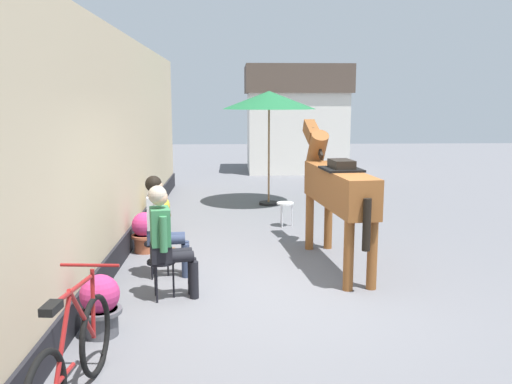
{
  "coord_description": "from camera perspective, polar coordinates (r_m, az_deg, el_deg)",
  "views": [
    {
      "loc": [
        -0.74,
        -6.57,
        2.38
      ],
      "look_at": [
        -0.4,
        1.2,
        1.05
      ],
      "focal_mm": 37.89,
      "sensor_mm": 36.0,
      "label": 1
    }
  ],
  "objects": [
    {
      "name": "cafe_parasol",
      "position": [
        12.23,
        1.39,
        9.6
      ],
      "size": [
        2.1,
        2.1,
        2.58
      ],
      "color": "black",
      "rests_on": "ground_plane"
    },
    {
      "name": "flower_planter_nearest",
      "position": [
        5.81,
        -16.12,
        -11.31
      ],
      "size": [
        0.43,
        0.43,
        0.64
      ],
      "color": "#4C4C51",
      "rests_on": "ground_plane"
    },
    {
      "name": "satchel_bag",
      "position": [
        8.14,
        -9.34,
        -6.68
      ],
      "size": [
        0.3,
        0.24,
        0.2
      ],
      "primitive_type": "cube",
      "rotation": [
        0.0,
        0.0,
        3.65
      ],
      "color": "brown",
      "rests_on": "ground_plane"
    },
    {
      "name": "ground_plane",
      "position": [
        9.89,
        1.86,
        -4.23
      ],
      "size": [
        40.0,
        40.0,
        0.0
      ],
      "primitive_type": "plane",
      "color": "slate"
    },
    {
      "name": "seated_visitor_near",
      "position": [
        6.54,
        -9.49,
        -4.62
      ],
      "size": [
        0.61,
        0.48,
        1.39
      ],
      "color": "black",
      "rests_on": "ground_plane"
    },
    {
      "name": "saddled_horse_center",
      "position": [
        7.82,
        8.43,
        0.61
      ],
      "size": [
        0.68,
        2.99,
        2.06
      ],
      "color": "brown",
      "rests_on": "ground_plane"
    },
    {
      "name": "leaning_bicycle",
      "position": [
        4.6,
        -18.75,
        -16.37
      ],
      "size": [
        0.5,
        1.76,
        1.02
      ],
      "color": "black",
      "rests_on": "ground_plane"
    },
    {
      "name": "flower_planter_inner_far",
      "position": [
        8.7,
        -11.66,
        -4.1
      ],
      "size": [
        0.43,
        0.43,
        0.64
      ],
      "color": "#A85638",
      "rests_on": "ground_plane"
    },
    {
      "name": "spare_stool_white",
      "position": [
        10.26,
        3.1,
        -1.44
      ],
      "size": [
        0.32,
        0.32,
        0.46
      ],
      "color": "white",
      "rests_on": "ground_plane"
    },
    {
      "name": "distant_cottage",
      "position": [
        18.32,
        4.23,
        7.84
      ],
      "size": [
        3.4,
        2.6,
        3.5
      ],
      "color": "silver",
      "rests_on": "ground_plane"
    },
    {
      "name": "flower_planter_farthest",
      "position": [
        10.19,
        -10.18,
        -2.04
      ],
      "size": [
        0.43,
        0.43,
        0.64
      ],
      "color": "brown",
      "rests_on": "ground_plane"
    },
    {
      "name": "pub_facade_wall",
      "position": [
        8.31,
        -15.09,
        3.55
      ],
      "size": [
        0.34,
        14.0,
        3.4
      ],
      "color": "#CCB793",
      "rests_on": "ground_plane"
    },
    {
      "name": "seated_visitor_far",
      "position": [
        7.37,
        -10.0,
        -3.02
      ],
      "size": [
        0.61,
        0.49,
        1.39
      ],
      "color": "black",
      "rests_on": "ground_plane"
    }
  ]
}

